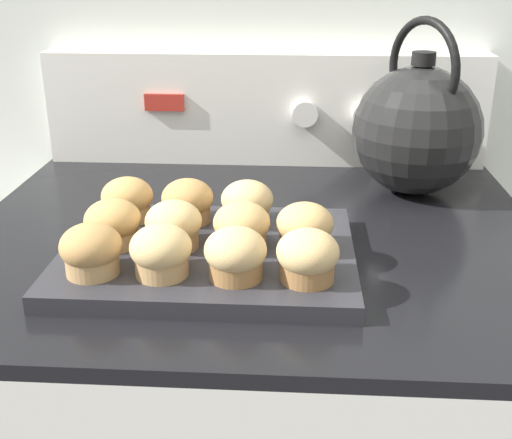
# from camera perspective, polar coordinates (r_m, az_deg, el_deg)

# --- Properties ---
(control_panel) EXTENTS (0.78, 0.07, 0.20)m
(control_panel) POSITION_cam_1_polar(r_m,az_deg,el_deg) (1.16, 0.90, 9.83)
(control_panel) COLOR white
(control_panel) RESTS_ON stove_range
(muffin_pan) EXTENTS (0.35, 0.27, 0.02)m
(muffin_pan) POSITION_cam_1_polar(r_m,az_deg,el_deg) (0.79, -4.24, -3.15)
(muffin_pan) COLOR #28282D
(muffin_pan) RESTS_ON stove_range
(muffin_r0_c0) EXTENTS (0.07, 0.07, 0.06)m
(muffin_r0_c0) POSITION_cam_1_polar(r_m,az_deg,el_deg) (0.73, -14.44, -2.69)
(muffin_r0_c0) COLOR tan
(muffin_r0_c0) RESTS_ON muffin_pan
(muffin_r0_c1) EXTENTS (0.07, 0.07, 0.06)m
(muffin_r0_c1) POSITION_cam_1_polar(r_m,az_deg,el_deg) (0.71, -8.44, -2.86)
(muffin_r0_c1) COLOR tan
(muffin_r0_c1) RESTS_ON muffin_pan
(muffin_r0_c2) EXTENTS (0.07, 0.07, 0.06)m
(muffin_r0_c2) POSITION_cam_1_polar(r_m,az_deg,el_deg) (0.70, -1.83, -3.14)
(muffin_r0_c2) COLOR olive
(muffin_r0_c2) RESTS_ON muffin_pan
(muffin_r0_c3) EXTENTS (0.07, 0.07, 0.06)m
(muffin_r0_c3) POSITION_cam_1_polar(r_m,az_deg,el_deg) (0.69, 4.61, -3.32)
(muffin_r0_c3) COLOR olive
(muffin_r0_c3) RESTS_ON muffin_pan
(muffin_r1_c0) EXTENTS (0.07, 0.07, 0.06)m
(muffin_r1_c0) POSITION_cam_1_polar(r_m,az_deg,el_deg) (0.79, -12.60, -0.39)
(muffin_r1_c0) COLOR tan
(muffin_r1_c0) RESTS_ON muffin_pan
(muffin_r1_c1) EXTENTS (0.07, 0.07, 0.06)m
(muffin_r1_c1) POSITION_cam_1_polar(r_m,az_deg,el_deg) (0.78, -7.33, -0.54)
(muffin_r1_c1) COLOR #A37A4C
(muffin_r1_c1) RESTS_ON muffin_pan
(muffin_r1_c2) EXTENTS (0.07, 0.07, 0.06)m
(muffin_r1_c2) POSITION_cam_1_polar(r_m,az_deg,el_deg) (0.77, -1.28, -0.66)
(muffin_r1_c2) COLOR tan
(muffin_r1_c2) RESTS_ON muffin_pan
(muffin_r1_c3) EXTENTS (0.07, 0.07, 0.06)m
(muffin_r1_c3) POSITION_cam_1_polar(r_m,az_deg,el_deg) (0.76, 4.35, -0.74)
(muffin_r1_c3) COLOR #A37A4C
(muffin_r1_c3) RESTS_ON muffin_pan
(muffin_r2_c0) EXTENTS (0.07, 0.07, 0.06)m
(muffin_r2_c0) POSITION_cam_1_polar(r_m,az_deg,el_deg) (0.87, -11.35, 1.72)
(muffin_r2_c0) COLOR tan
(muffin_r2_c0) RESTS_ON muffin_pan
(muffin_r2_c1) EXTENTS (0.07, 0.07, 0.06)m
(muffin_r2_c1) POSITION_cam_1_polar(r_m,az_deg,el_deg) (0.85, -6.10, 1.58)
(muffin_r2_c1) COLOR #A37A4C
(muffin_r2_c1) RESTS_ON muffin_pan
(muffin_r2_c2) EXTENTS (0.07, 0.07, 0.06)m
(muffin_r2_c2) POSITION_cam_1_polar(r_m,az_deg,el_deg) (0.84, -0.79, 1.45)
(muffin_r2_c2) COLOR tan
(muffin_r2_c2) RESTS_ON muffin_pan
(tea_kettle) EXTENTS (0.20, 0.23, 0.27)m
(tea_kettle) POSITION_cam_1_polar(r_m,az_deg,el_deg) (1.03, 14.06, 7.90)
(tea_kettle) COLOR black
(tea_kettle) RESTS_ON stove_range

